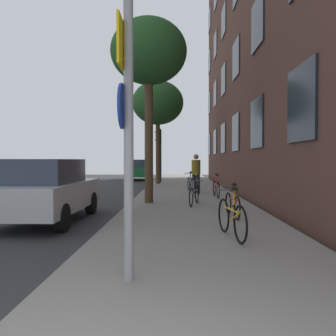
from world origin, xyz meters
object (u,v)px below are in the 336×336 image
object	(u,v)px
sign_post	(127,118)
bicycle_0	(232,218)
car_1	(139,170)
tree_near	(149,54)
bicycle_4	(190,184)
bicycle_5	(197,181)
pedestrian_0	(196,171)
bicycle_1	(233,204)
tree_far	(158,103)
bicycle_3	(216,188)
bicycle_2	(194,194)
car_0	(46,190)
traffic_light	(159,146)

from	to	relation	value
sign_post	bicycle_0	world-z (taller)	sign_post
car_1	tree_near	bearing A→B (deg)	-82.65
tree_near	bicycle_4	distance (m)	6.61
tree_near	car_1	bearing A→B (deg)	97.35
bicycle_0	bicycle_5	world-z (taller)	bicycle_0
bicycle_5	pedestrian_0	world-z (taller)	pedestrian_0
bicycle_1	bicycle_5	world-z (taller)	bicycle_5
bicycle_1	bicycle_4	distance (m)	7.25
tree_far	bicycle_3	bearing A→B (deg)	-70.50
tree_near	bicycle_2	size ratio (longest dim) A/B	3.92
pedestrian_0	car_1	size ratio (longest dim) A/B	0.43
sign_post	bicycle_2	bearing A→B (deg)	80.35
tree_far	car_0	xyz separation A→B (m)	(-2.23, -12.76, -4.31)
tree_near	tree_far	distance (m)	9.61
car_0	car_1	size ratio (longest dim) A/B	1.02
traffic_light	car_0	world-z (taller)	traffic_light
tree_far	bicycle_4	world-z (taller)	tree_far
traffic_light	car_0	bearing A→B (deg)	-99.07
bicycle_3	bicycle_5	xyz separation A→B (m)	(-0.46, 4.80, -0.00)
tree_near	car_1	xyz separation A→B (m)	(-1.97, 15.27, -4.44)
bicycle_0	bicycle_2	xyz separation A→B (m)	(-0.46, 4.80, -0.04)
traffic_light	tree_near	xyz separation A→B (m)	(0.17, -10.90, 2.74)
traffic_light	bicycle_5	xyz separation A→B (m)	(2.27, -4.24, -2.06)
bicycle_2	bicycle_4	xyz separation A→B (m)	(0.07, 4.80, 0.02)
tree_near	bicycle_2	xyz separation A→B (m)	(1.54, -0.54, -4.82)
bicycle_5	pedestrian_0	bearing A→B (deg)	-94.44
tree_far	bicycle_2	size ratio (longest dim) A/B	3.97
bicycle_2	bicycle_3	bearing A→B (deg)	67.15
bicycle_4	car_0	xyz separation A→B (m)	(-4.03, -7.41, 0.35)
bicycle_5	car_0	xyz separation A→B (m)	(-4.51, -9.81, 0.36)
car_0	bicycle_0	bearing A→B (deg)	-26.34
bicycle_0	bicycle_3	world-z (taller)	bicycle_0
pedestrian_0	car_1	distance (m)	12.55
bicycle_4	pedestrian_0	distance (m)	1.16
tree_near	bicycle_0	xyz separation A→B (m)	(2.00, -5.34, -4.78)
sign_post	bicycle_3	world-z (taller)	sign_post
tree_far	bicycle_1	size ratio (longest dim) A/B	4.09
traffic_light	bicycle_2	bearing A→B (deg)	-81.45
traffic_light	bicycle_3	size ratio (longest dim) A/B	2.04
tree_near	bicycle_1	distance (m)	6.14
bicycle_4	sign_post	bearing A→B (deg)	-96.15
bicycle_3	sign_post	bearing A→B (deg)	-103.13
pedestrian_0	car_1	xyz separation A→B (m)	(-3.81, 11.96, -0.28)
sign_post	bicycle_2	size ratio (longest dim) A/B	2.21
bicycle_2	car_1	bearing A→B (deg)	102.53
sign_post	tree_near	size ratio (longest dim) A/B	0.56
bicycle_2	car_1	world-z (taller)	car_1
bicycle_1	bicycle_2	xyz separation A→B (m)	(-0.87, 2.40, 0.00)
sign_post	tree_near	bearing A→B (deg)	92.44
tree_near	bicycle_2	distance (m)	5.09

